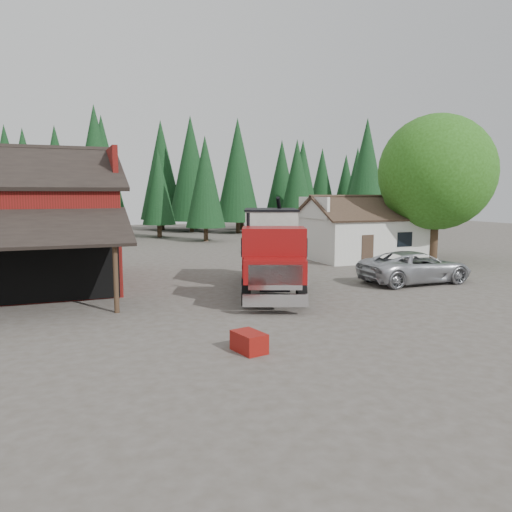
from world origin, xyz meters
name	(u,v)px	position (x,y,z in m)	size (l,w,h in m)	color
ground	(267,312)	(0.00, 0.00, 0.00)	(120.00, 120.00, 0.00)	#484239
farmhouse	(362,236)	(13.00, 13.00, 1.67)	(8.60, 6.42, 4.65)	silver
deciduous_tree	(437,177)	(17.01, 9.97, 5.91)	(8.00, 8.00, 10.20)	#382619
conifer_backdrop	(129,234)	(0.00, 42.00, 0.00)	(76.00, 16.00, 16.00)	black
near_pine_b	(205,182)	(6.00, 30.00, 5.89)	(3.96, 3.96, 10.40)	#382619
near_pine_c	(366,172)	(22.00, 26.00, 6.89)	(4.84, 4.84, 12.40)	#382619
near_pine_d	(96,166)	(-4.00, 34.00, 7.39)	(5.28, 5.28, 13.40)	#382619
feed_truck	(272,247)	(1.96, 4.03, 2.14)	(6.24, 10.41, 4.57)	black
silver_car	(415,267)	(9.94, 3.23, 0.85)	(2.81, 6.10, 1.70)	#B7BAC0
equip_box	(249,342)	(-2.45, -4.48, 0.30)	(0.70, 1.10, 0.60)	maroon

